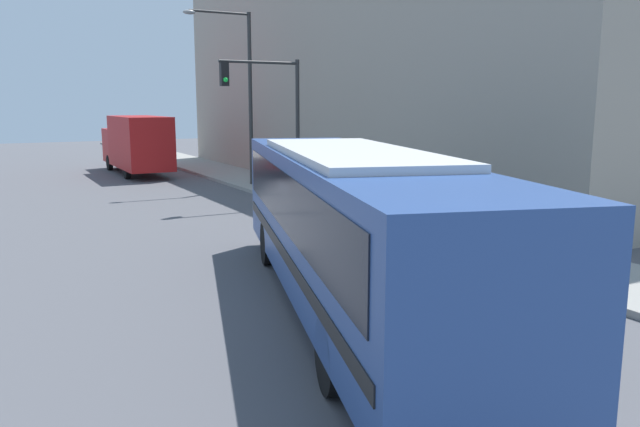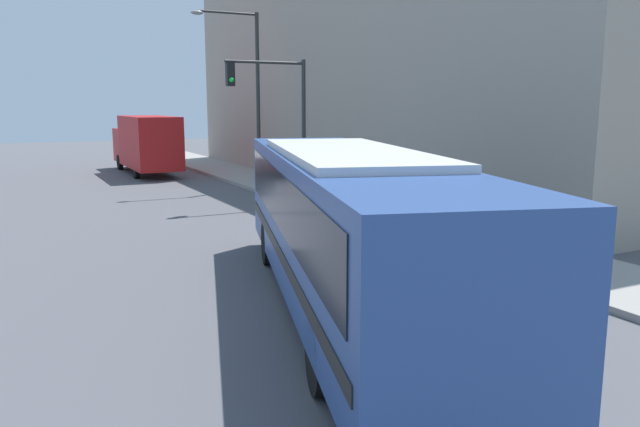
% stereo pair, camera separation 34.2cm
% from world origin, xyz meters
% --- Properties ---
extents(ground_plane, '(120.00, 120.00, 0.00)m').
position_xyz_m(ground_plane, '(0.00, 0.00, 0.00)').
color(ground_plane, '#515156').
extents(sidewalk, '(3.19, 70.00, 0.16)m').
position_xyz_m(sidewalk, '(6.10, 20.00, 0.08)').
color(sidewalk, gray).
rests_on(sidewalk, ground_plane).
extents(building_facade, '(6.00, 32.58, 11.02)m').
position_xyz_m(building_facade, '(10.69, 17.29, 5.51)').
color(building_facade, '#9E9384').
rests_on(building_facade, ground_plane).
extents(city_bus, '(5.86, 12.35, 3.10)m').
position_xyz_m(city_bus, '(0.15, 0.31, 1.81)').
color(city_bus, '#2D4C8C').
rests_on(city_bus, ground_plane).
extents(delivery_truck, '(2.29, 8.50, 3.24)m').
position_xyz_m(delivery_truck, '(1.79, 26.04, 1.75)').
color(delivery_truck, '#B21919').
rests_on(delivery_truck, ground_plane).
extents(fire_hydrant, '(0.27, 0.36, 0.84)m').
position_xyz_m(fire_hydrant, '(5.10, 4.61, 0.57)').
color(fire_hydrant, '#999999').
rests_on(fire_hydrant, sidewalk).
extents(traffic_light_pole, '(3.28, 0.35, 5.45)m').
position_xyz_m(traffic_light_pole, '(4.15, 12.74, 3.89)').
color(traffic_light_pole, '#2D2D2D').
rests_on(traffic_light_pole, sidewalk).
extents(parking_meter, '(0.14, 0.14, 1.32)m').
position_xyz_m(parking_meter, '(5.10, 10.20, 1.05)').
color(parking_meter, '#2D2D2D').
rests_on(parking_meter, sidewalk).
extents(street_lamp, '(3.15, 0.28, 7.85)m').
position_xyz_m(street_lamp, '(4.93, 17.85, 4.84)').
color(street_lamp, '#2D2D2D').
rests_on(street_lamp, sidewalk).
extents(pedestrian_near_corner, '(0.34, 0.34, 1.81)m').
position_xyz_m(pedestrian_near_corner, '(6.24, 4.97, 1.08)').
color(pedestrian_near_corner, '#23283D').
rests_on(pedestrian_near_corner, sidewalk).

